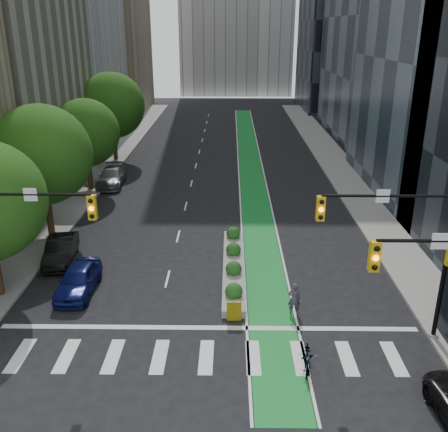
{
  "coord_description": "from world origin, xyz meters",
  "views": [
    {
      "loc": [
        1.0,
        -18.73,
        13.27
      ],
      "look_at": [
        0.64,
        8.05,
        3.0
      ],
      "focal_mm": 40.0,
      "sensor_mm": 36.0,
      "label": 1
    }
  ],
  "objects_px": {
    "cyclist": "(294,299)",
    "parked_car_left_near": "(78,279)",
    "median_planter": "(234,265)",
    "bicycle": "(307,357)",
    "parked_car_left_mid": "(61,250)",
    "parked_car_left_far": "(112,177)"
  },
  "relations": [
    {
      "from": "parked_car_left_near",
      "to": "median_planter",
      "type": "bearing_deg",
      "value": 17.43
    },
    {
      "from": "parked_car_left_near",
      "to": "parked_car_left_mid",
      "type": "distance_m",
      "value": 4.23
    },
    {
      "from": "parked_car_left_near",
      "to": "parked_car_left_mid",
      "type": "xyz_separation_m",
      "value": [
        -2.11,
        3.66,
        -0.02
      ]
    },
    {
      "from": "parked_car_left_near",
      "to": "cyclist",
      "type": "bearing_deg",
      "value": -10.05
    },
    {
      "from": "bicycle",
      "to": "parked_car_left_near",
      "type": "bearing_deg",
      "value": 159.24
    },
    {
      "from": "bicycle",
      "to": "median_planter",
      "type": "bearing_deg",
      "value": 117.05
    },
    {
      "from": "bicycle",
      "to": "parked_car_left_near",
      "type": "relative_size",
      "value": 0.46
    },
    {
      "from": "median_planter",
      "to": "parked_car_left_far",
      "type": "relative_size",
      "value": 1.95
    },
    {
      "from": "parked_car_left_far",
      "to": "bicycle",
      "type": "bearing_deg",
      "value": -63.9
    },
    {
      "from": "parked_car_left_near",
      "to": "parked_car_left_mid",
      "type": "relative_size",
      "value": 0.99
    },
    {
      "from": "cyclist",
      "to": "parked_car_left_near",
      "type": "bearing_deg",
      "value": -11.94
    },
    {
      "from": "bicycle",
      "to": "parked_car_left_mid",
      "type": "relative_size",
      "value": 0.46
    },
    {
      "from": "parked_car_left_near",
      "to": "parked_car_left_far",
      "type": "distance_m",
      "value": 19.08
    },
    {
      "from": "cyclist",
      "to": "parked_car_left_mid",
      "type": "xyz_separation_m",
      "value": [
        -13.24,
        5.68,
        -0.13
      ]
    },
    {
      "from": "median_planter",
      "to": "bicycle",
      "type": "relative_size",
      "value": 5.13
    },
    {
      "from": "parked_car_left_near",
      "to": "parked_car_left_mid",
      "type": "height_order",
      "value": "parked_car_left_near"
    },
    {
      "from": "median_planter",
      "to": "cyclist",
      "type": "relative_size",
      "value": 6.06
    },
    {
      "from": "parked_car_left_mid",
      "to": "parked_car_left_far",
      "type": "bearing_deg",
      "value": 83.62
    },
    {
      "from": "cyclist",
      "to": "parked_car_left_mid",
      "type": "relative_size",
      "value": 0.39
    },
    {
      "from": "parked_car_left_near",
      "to": "parked_car_left_far",
      "type": "height_order",
      "value": "parked_car_left_far"
    },
    {
      "from": "median_planter",
      "to": "bicycle",
      "type": "height_order",
      "value": "median_planter"
    },
    {
      "from": "median_planter",
      "to": "parked_car_left_mid",
      "type": "distance_m",
      "value": 10.38
    }
  ]
}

